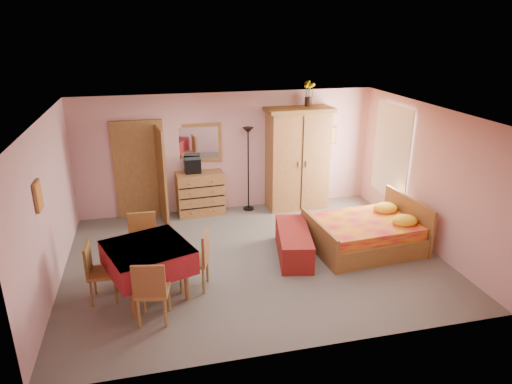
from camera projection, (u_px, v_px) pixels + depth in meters
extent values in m
plane|color=slate|center=(254.00, 258.00, 8.14)|extent=(6.50, 6.50, 0.00)
plane|color=brown|center=(254.00, 113.00, 7.24)|extent=(6.50, 6.50, 0.00)
cube|color=#D49A9A|center=(228.00, 152.00, 9.97)|extent=(6.50, 0.10, 2.60)
cube|color=#D49A9A|center=(302.00, 260.00, 5.41)|extent=(6.50, 0.10, 2.60)
cube|color=#D49A9A|center=(48.00, 207.00, 6.98)|extent=(0.10, 5.00, 2.60)
cube|color=#D49A9A|center=(426.00, 176.00, 8.40)|extent=(0.10, 5.00, 2.60)
cube|color=#9E6B35|center=(140.00, 171.00, 9.63)|extent=(1.06, 0.12, 2.15)
cube|color=white|center=(392.00, 152.00, 9.43)|extent=(0.08, 1.40, 1.95)
cube|color=orange|center=(38.00, 196.00, 6.30)|extent=(0.04, 0.32, 0.42)
cube|color=#D8BF59|center=(330.00, 136.00, 10.37)|extent=(0.30, 0.04, 0.40)
cube|color=#9F6736|center=(200.00, 193.00, 9.92)|extent=(1.03, 0.56, 0.95)
cube|color=silver|center=(197.00, 143.00, 9.74)|extent=(1.05, 0.14, 0.83)
cube|color=black|center=(193.00, 166.00, 9.69)|extent=(0.34, 0.25, 0.31)
cube|color=black|center=(248.00, 170.00, 9.99)|extent=(0.32, 0.32, 1.87)
cube|color=#AB6E3A|center=(297.00, 159.00, 10.10)|extent=(1.47, 0.79, 2.27)
cube|color=yellow|center=(309.00, 93.00, 9.75)|extent=(0.23, 0.23, 0.55)
cube|color=red|center=(364.00, 226.00, 8.39)|extent=(2.03, 1.65, 0.89)
cube|color=maroon|center=(294.00, 243.00, 8.17)|extent=(0.82, 1.55, 0.49)
cube|color=maroon|center=(149.00, 271.00, 6.90)|extent=(1.46, 1.46, 0.84)
cube|color=#A17536|center=(153.00, 290.00, 6.29)|extent=(0.52, 0.52, 0.98)
cube|color=#A97439|center=(143.00, 245.00, 7.52)|extent=(0.47, 0.47, 1.01)
cube|color=#A06736|center=(103.00, 272.00, 6.79)|extent=(0.44, 0.44, 0.94)
cube|color=olive|center=(194.00, 260.00, 7.09)|extent=(0.55, 0.55, 0.96)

